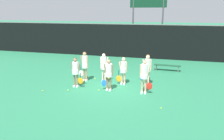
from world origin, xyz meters
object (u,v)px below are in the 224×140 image
player_1 (109,73)px  player_3 (85,64)px  player_4 (104,66)px  tennis_ball_6 (99,90)px  tennis_ball_5 (95,78)px  scoreboard (148,5)px  tennis_ball_0 (161,108)px  tennis_ball_2 (80,82)px  player_5 (123,69)px  player_6 (147,67)px  tennis_ball_4 (68,90)px  bench_courtside (167,66)px  tennis_ball_3 (105,84)px  player_0 (76,70)px  tennis_ball_1 (43,91)px  player_2 (144,74)px

player_1 → player_3: 2.19m
player_4 → tennis_ball_6: 1.81m
player_3 → tennis_ball_5: player_3 is taller
scoreboard → tennis_ball_6: 11.23m
player_4 → tennis_ball_0: size_ratio=27.62×
scoreboard → tennis_ball_2: bearing=-108.6°
player_5 → player_6: (1.36, 0.18, 0.13)m
player_6 → tennis_ball_6: player_6 is taller
tennis_ball_4 → scoreboard: bearing=73.8°
player_1 → player_4: (-0.65, 1.27, 0.04)m
scoreboard → bench_courtside: bearing=-68.1°
tennis_ball_2 → tennis_ball_6: (1.59, -1.13, -0.00)m
player_4 → tennis_ball_5: (-0.75, 0.45, -0.99)m
tennis_ball_0 → tennis_ball_3: 4.10m
player_0 → tennis_ball_4: bearing=-100.8°
bench_courtside → tennis_ball_1: (-6.36, -5.91, -0.33)m
player_4 → tennis_ball_3: 1.12m
player_5 → tennis_ball_0: 3.76m
player_6 → tennis_ball_1: bearing=-167.0°
tennis_ball_1 → tennis_ball_3: (2.94, 1.87, -0.00)m
scoreboard → bench_courtside: scoreboard is taller
player_6 → tennis_ball_4: player_6 is taller
tennis_ball_3 → player_4: bearing=114.3°
player_2 → player_6: 1.31m
tennis_ball_3 → tennis_ball_5: size_ratio=0.90×
player_0 → player_5: (2.47, 1.10, -0.06)m
player_2 → tennis_ball_4: player_2 is taller
bench_courtside → tennis_ball_4: size_ratio=27.07×
bench_courtside → tennis_ball_5: 5.39m
scoreboard → tennis_ball_6: (-1.44, -10.12, -4.64)m
player_5 → tennis_ball_5: (-1.93, 0.54, -0.90)m
player_4 → bench_courtside: bearing=43.9°
player_3 → tennis_ball_2: player_3 is taller
tennis_ball_5 → tennis_ball_1: bearing=-125.4°
player_3 → player_4: bearing=10.7°
player_0 → player_6: (3.82, 1.28, 0.08)m
player_1 → tennis_ball_0: (2.85, -1.66, -0.96)m
tennis_ball_6 → player_3: bearing=133.2°
tennis_ball_4 → tennis_ball_3: bearing=41.2°
tennis_ball_3 → tennis_ball_2: bearing=176.7°
player_1 → tennis_ball_4: 2.40m
tennis_ball_3 → tennis_ball_5: bearing=136.3°
player_2 → tennis_ball_4: size_ratio=25.74×
tennis_ball_5 → tennis_ball_6: bearing=-65.0°
tennis_ball_0 → tennis_ball_6: bearing=156.9°
player_5 → tennis_ball_1: player_5 is taller
player_4 → tennis_ball_1: (-2.73, -2.34, -1.00)m
player_0 → player_4: size_ratio=0.95×
player_3 → scoreboard: bearing=79.7°
scoreboard → tennis_ball_5: bearing=-106.0°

